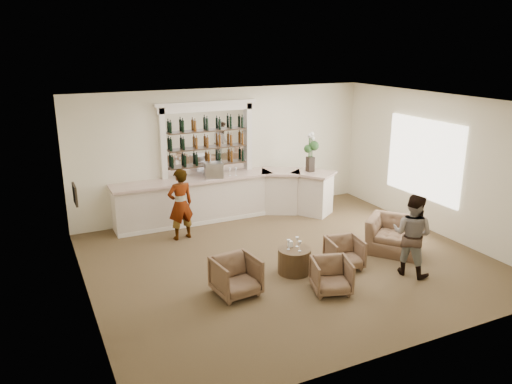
# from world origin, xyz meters

# --- Properties ---
(ground) EXTENTS (8.00, 8.00, 0.00)m
(ground) POSITION_xyz_m (0.00, 0.00, 0.00)
(ground) COLOR brown
(ground) RESTS_ON ground
(room_shell) EXTENTS (8.04, 7.02, 3.32)m
(room_shell) POSITION_xyz_m (0.16, 0.71, 2.34)
(room_shell) COLOR beige
(room_shell) RESTS_ON ground
(bar_counter) EXTENTS (5.72, 1.80, 1.14)m
(bar_counter) POSITION_xyz_m (-0.16, 3.00, 0.57)
(bar_counter) COLOR beige
(bar_counter) RESTS_ON ground
(back_bar_alcove) EXTENTS (2.64, 0.25, 3.00)m
(back_bar_alcove) POSITION_xyz_m (-0.50, 3.41, 2.03)
(back_bar_alcove) COLOR white
(back_bar_alcove) RESTS_ON ground
(cocktail_table) EXTENTS (0.65, 0.65, 0.50)m
(cocktail_table) POSITION_xyz_m (-0.16, -0.52, 0.25)
(cocktail_table) COLOR #44331D
(cocktail_table) RESTS_ON ground
(sommelier) EXTENTS (0.66, 0.48, 1.68)m
(sommelier) POSITION_xyz_m (-1.64, 2.17, 0.84)
(sommelier) COLOR gray
(sommelier) RESTS_ON ground
(guest) EXTENTS (0.92, 0.99, 1.64)m
(guest) POSITION_xyz_m (1.87, -1.53, 0.82)
(guest) COLOR gray
(guest) RESTS_ON ground
(armchair_left) EXTENTS (0.83, 0.85, 0.71)m
(armchair_left) POSITION_xyz_m (-1.56, -0.85, 0.35)
(armchair_left) COLOR brown
(armchair_left) RESTS_ON ground
(armchair_center) EXTENTS (0.85, 0.86, 0.63)m
(armchair_center) POSITION_xyz_m (0.05, -1.51, 0.32)
(armchair_center) COLOR brown
(armchair_center) RESTS_ON ground
(armchair_right) EXTENTS (0.77, 0.79, 0.62)m
(armchair_right) POSITION_xyz_m (0.88, -0.74, 0.31)
(armchair_right) COLOR brown
(armchair_right) RESTS_ON ground
(armchair_far) EXTENTS (1.49, 1.51, 0.74)m
(armchair_far) POSITION_xyz_m (2.35, -0.54, 0.37)
(armchair_far) COLOR brown
(armchair_far) RESTS_ON ground
(espresso_machine) EXTENTS (0.51, 0.46, 0.39)m
(espresso_machine) POSITION_xyz_m (-0.52, 2.97, 1.34)
(espresso_machine) COLOR #BBBBC0
(espresso_machine) RESTS_ON bar_counter
(flower_vase) EXTENTS (0.27, 0.27, 1.04)m
(flower_vase) POSITION_xyz_m (2.00, 2.48, 1.72)
(flower_vase) COLOR black
(flower_vase) RESTS_ON bar_counter
(wine_glass_bar_left) EXTENTS (0.07, 0.07, 0.21)m
(wine_glass_bar_left) POSITION_xyz_m (-0.07, 2.99, 1.25)
(wine_glass_bar_left) COLOR white
(wine_glass_bar_left) RESTS_ON bar_counter
(wine_glass_bar_right) EXTENTS (0.07, 0.07, 0.21)m
(wine_glass_bar_right) POSITION_xyz_m (0.08, 2.95, 1.25)
(wine_glass_bar_right) COLOR white
(wine_glass_bar_right) RESTS_ON bar_counter
(wine_glass_tbl_a) EXTENTS (0.07, 0.07, 0.21)m
(wine_glass_tbl_a) POSITION_xyz_m (-0.28, -0.49, 0.60)
(wine_glass_tbl_a) COLOR white
(wine_glass_tbl_a) RESTS_ON cocktail_table
(wine_glass_tbl_b) EXTENTS (0.07, 0.07, 0.21)m
(wine_glass_tbl_b) POSITION_xyz_m (-0.06, -0.44, 0.60)
(wine_glass_tbl_b) COLOR white
(wine_glass_tbl_b) RESTS_ON cocktail_table
(wine_glass_tbl_c) EXTENTS (0.07, 0.07, 0.21)m
(wine_glass_tbl_c) POSITION_xyz_m (-0.12, -0.65, 0.60)
(wine_glass_tbl_c) COLOR white
(wine_glass_tbl_c) RESTS_ON cocktail_table
(napkin_holder) EXTENTS (0.08, 0.08, 0.12)m
(napkin_holder) POSITION_xyz_m (-0.18, -0.38, 0.56)
(napkin_holder) COLOR white
(napkin_holder) RESTS_ON cocktail_table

